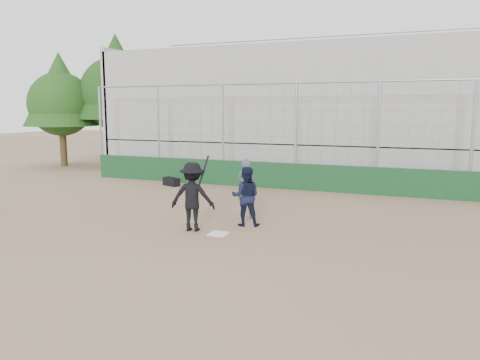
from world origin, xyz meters
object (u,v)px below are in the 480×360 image
at_px(catcher_crouched, 246,206).
at_px(umpire, 247,191).
at_px(equipment_bag, 171,182).
at_px(batter_at_plate, 193,197).

bearing_deg(catcher_crouched, umpire, 109.82).
distance_m(catcher_crouched, equipment_bag, 7.13).
relative_size(batter_at_plate, umpire, 1.25).
xyz_separation_m(catcher_crouched, equipment_bag, (-5.13, 4.94, -0.37)).
height_order(catcher_crouched, umpire, umpire).
distance_m(batter_at_plate, umpire, 1.98).
bearing_deg(umpire, catcher_crouched, 123.24).
bearing_deg(umpire, batter_at_plate, 81.33).
height_order(batter_at_plate, equipment_bag, batter_at_plate).
height_order(batter_at_plate, umpire, batter_at_plate).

